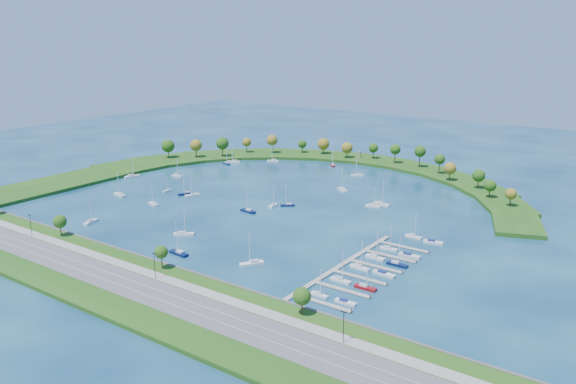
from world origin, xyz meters
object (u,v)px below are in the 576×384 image
Objects in this scene: dock_system at (358,269)px; docked_boat_10 at (414,236)px; moored_boat_3 at (120,194)px; docked_boat_2 at (341,280)px; moored_boat_7 at (273,205)px; moored_boat_9 at (273,160)px; moored_boat_6 at (132,176)px; moored_boat_8 at (154,203)px; moored_boat_14 at (381,204)px; docked_boat_11 at (433,242)px; moored_boat_10 at (252,263)px; moored_boat_16 at (179,253)px; docked_boat_7 at (397,264)px; moored_boat_13 at (288,205)px; harbor_tower at (359,154)px; docked_boat_4 at (360,267)px; moored_boat_2 at (373,205)px; docked_boat_0 at (319,294)px; moored_boat_12 at (357,175)px; moored_boat_17 at (248,210)px; docked_boat_9 at (409,255)px; moored_boat_19 at (91,221)px; moored_boat_15 at (177,175)px; docked_boat_5 at (384,274)px; docked_boat_8 at (389,248)px; moored_boat_4 at (234,161)px; docked_boat_1 at (345,302)px; moored_boat_21 at (193,195)px; moored_boat_0 at (227,163)px; moored_boat_5 at (186,193)px; docked_boat_6 at (375,257)px; moored_boat_1 at (343,189)px; docked_boat_3 at (365,287)px; moored_boat_18 at (333,165)px; moored_boat_20 at (183,233)px.

docked_boat_10 is (2.63, 47.00, 0.54)m from dock_system.
moored_boat_3 is 1.09× the size of docked_boat_2.
moored_boat_7 is 111.63m from moored_boat_9.
docked_boat_10 is (192.96, -2.14, -0.10)m from moored_boat_6.
moored_boat_14 is (100.09, 70.12, 0.06)m from moored_boat_8.
moored_boat_10 is at bearing -136.95° from docked_boat_11.
moored_boat_16 is 1.12× the size of docked_boat_7.
docked_boat_7 reaches higher than moored_boat_13.
moored_boat_16 is 89.69m from docked_boat_7.
moored_boat_13 is (25.50, -125.52, -3.42)m from harbor_tower.
docked_boat_4 is (72.62, -53.40, 0.03)m from moored_boat_13.
moored_boat_2 reaches higher than docked_boat_0.
moored_boat_13 is at bearing 55.85° from moored_boat_12.
moored_boat_17 is 1.11× the size of docked_boat_2.
docked_boat_9 is at bearing -55.15° from harbor_tower.
docked_boat_10 is (2.39, 75.61, 0.03)m from docked_boat_0.
moored_boat_16 is 68.93m from docked_boat_0.
moored_boat_19 is at bearing -163.88° from docked_boat_4.
harbor_tower is at bearing -77.24° from moored_boat_16.
dock_system is 181.14m from moored_boat_15.
docked_boat_5 is at bearing 5.48° from dock_system.
moored_boat_9 is at bearing 136.70° from docked_boat_8.
harbor_tower is 0.32× the size of moored_boat_4.
moored_boat_17 is 1.08× the size of moored_boat_19.
docked_boat_1 is at bearing -64.91° from docked_boat_4.
moored_boat_21 is (-55.25, -15.00, 0.04)m from moored_boat_13.
moored_boat_10 is 1.14× the size of moored_boat_19.
moored_boat_6 reaches higher than moored_boat_0.
moored_boat_16 is 1.15× the size of docked_boat_4.
moored_boat_5 is at bearing -41.93° from moored_boat_16.
moored_boat_7 is at bearing 161.85° from docked_boat_9.
docked_boat_6 is at bearing -143.11° from moored_boat_16.
moored_boat_16 is at bearing 56.33° from moored_boat_12.
moored_boat_17 reaches higher than docked_boat_4.
docked_boat_2 is 14.81m from docked_boat_4.
harbor_tower is 204.08m from docked_boat_4.
moored_boat_1 is 122.96m from docked_boat_5.
dock_system is 5.71× the size of moored_boat_10.
docked_boat_0 is at bearing -103.25° from docked_boat_5.
moored_boat_18 is at bearing 123.98° from docked_boat_3.
moored_boat_1 is at bearing 129.05° from docked_boat_4.
moored_boat_7 is at bearing -81.38° from harbor_tower.
docked_boat_2 is (37.01, 6.43, -0.07)m from moored_boat_10.
moored_boat_7 is 80.69m from moored_boat_10.
harbor_tower is at bearing 116.96° from docked_boat_8.
moored_boat_18 is 162.79m from moored_boat_20.
docked_boat_9 is (155.58, -114.50, -0.22)m from moored_boat_9.
docked_boat_1 is at bearing -174.74° from moored_boat_16.
moored_boat_15 is 0.88× the size of docked_boat_6.
docked_boat_4 is at bearing -151.57° from moored_boat_16.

